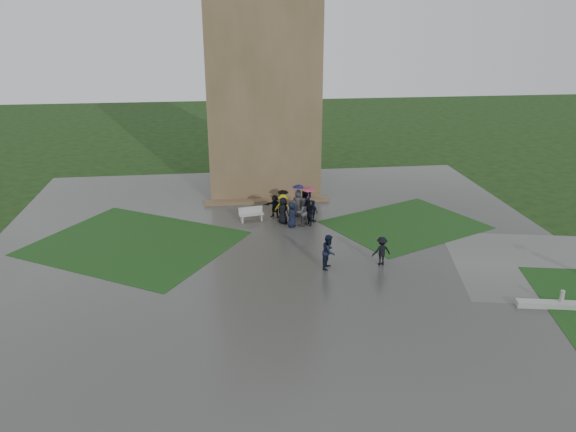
{
  "coord_description": "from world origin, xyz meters",
  "views": [
    {
      "loc": [
        -3.19,
        -27.68,
        13.07
      ],
      "look_at": [
        0.77,
        4.38,
        1.2
      ],
      "focal_mm": 35.0,
      "sensor_mm": 36.0,
      "label": 1
    }
  ],
  "objects": [
    {
      "name": "lawn_inset_left",
      "position": [
        -8.5,
        4.0,
        0.03
      ],
      "size": [
        14.1,
        13.46,
        0.01
      ],
      "primitive_type": "cube",
      "rotation": [
        0.0,
        0.0,
        -0.56
      ],
      "color": "#143613",
      "rests_on": "plaza"
    },
    {
      "name": "pedestrian_near",
      "position": [
        5.26,
        -0.65,
        0.82
      ],
      "size": [
        1.1,
        0.68,
        1.6
      ],
      "primitive_type": "imported",
      "rotation": [
        0.0,
        0.0,
        3.29
      ],
      "color": "black",
      "rests_on": "plaza"
    },
    {
      "name": "visitor_cluster",
      "position": [
        1.54,
        6.73,
        1.06
      ],
      "size": [
        3.55,
        3.24,
        2.56
      ],
      "color": "black",
      "rests_on": "plaza"
    },
    {
      "name": "tower",
      "position": [
        0.0,
        15.0,
        9.0
      ],
      "size": [
        8.0,
        8.0,
        18.0
      ],
      "primitive_type": "cube",
      "color": "brown",
      "rests_on": "ground"
    },
    {
      "name": "pedestrian_mid",
      "position": [
        2.34,
        -0.72,
        0.97
      ],
      "size": [
        0.88,
        1.06,
        1.89
      ],
      "primitive_type": "imported",
      "rotation": [
        0.0,
        0.0,
        1.11
      ],
      "color": "black",
      "rests_on": "plaza"
    },
    {
      "name": "ground",
      "position": [
        0.0,
        0.0,
        0.0
      ],
      "size": [
        120.0,
        120.0,
        0.0
      ],
      "primitive_type": "plane",
      "color": "black"
    },
    {
      "name": "tower_plinth",
      "position": [
        0.0,
        10.6,
        0.13
      ],
      "size": [
        9.0,
        0.8,
        0.22
      ],
      "primitive_type": "cube",
      "color": "brown",
      "rests_on": "plaza"
    },
    {
      "name": "plaza",
      "position": [
        0.0,
        2.0,
        0.01
      ],
      "size": [
        34.0,
        34.0,
        0.02
      ],
      "primitive_type": "cube",
      "color": "#343432",
      "rests_on": "ground"
    },
    {
      "name": "bench",
      "position": [
        -1.36,
        6.95,
        0.5
      ],
      "size": [
        1.67,
        0.81,
        0.93
      ],
      "rotation": [
        0.0,
        0.0,
        0.2
      ],
      "color": "#A2A29E",
      "rests_on": "plaza"
    },
    {
      "name": "lawn_inset_right",
      "position": [
        8.5,
        5.0,
        0.03
      ],
      "size": [
        11.12,
        10.15,
        0.01
      ],
      "primitive_type": "cube",
      "rotation": [
        0.0,
        0.0,
        0.44
      ],
      "color": "#143613",
      "rests_on": "plaza"
    }
  ]
}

